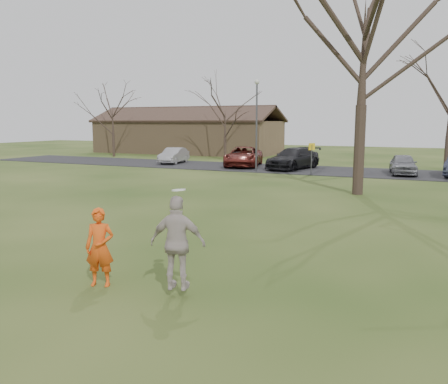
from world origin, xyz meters
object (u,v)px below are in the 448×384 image
Objects in this scene: catching_play at (178,243)px; big_tree at (364,43)px; building at (188,135)px; lamp_post at (257,114)px; player_defender at (100,247)px; car_4 at (403,164)px; car_3 at (293,158)px; car_1 at (174,155)px; car_2 at (243,157)px.

catching_play is 0.14× the size of big_tree.
lamp_post reaches higher than building.
building is at bearing 132.09° from lamp_post.
player_defender is 1.85m from catching_play.
big_tree is at bearing -106.67° from car_4.
catching_play is (4.94, -25.09, 0.30)m from car_3.
car_1 is at bearing 168.69° from car_4.
catching_play is at bearing -61.26° from building.
car_2 is at bearing 126.16° from lamp_post.
car_3 is (10.31, -0.44, 0.12)m from car_1.
building is (-15.90, 12.91, 1.13)m from car_3.
player_defender is 0.12× the size of big_tree.
car_2 reaches higher than car_1.
car_2 is 15.82m from big_tree.
lamp_post is at bearing 136.85° from big_tree.
car_4 is (4.41, 24.69, -0.13)m from player_defender.
lamp_post is at bearing 106.91° from catching_play.
car_1 is at bearing 120.85° from catching_play.
car_1 is 1.95× the size of catching_play.
big_tree reaches higher than car_4.
car_3 is (-3.11, 25.19, -0.03)m from player_defender.
big_tree is (22.00, -23.00, 5.07)m from building.
car_3 reaches higher than car_1.
catching_play is at bearing -73.09° from lamp_post.
car_3 is at bearing 167.94° from car_4.
catching_play is (-2.57, -24.59, 0.40)m from car_4.
car_3 is at bearing 121.17° from big_tree.
catching_play reaches higher than car_4.
car_3 is 0.84× the size of lamp_post.
car_4 is 0.28× the size of big_tree.
player_defender is 0.27× the size of lamp_post.
player_defender is 23.35m from lamp_post.
big_tree reaches higher than lamp_post.
car_1 is at bearing 165.10° from car_2.
building reaches higher than car_3.
catching_play is at bearing -104.28° from car_4.
big_tree is (-1.41, -9.60, 6.30)m from car_4.
lamp_post reaches higher than car_4.
building is (-23.41, 13.40, 1.23)m from car_4.
catching_play is (8.98, -25.43, 0.31)m from car_2.
car_3 reaches higher than car_4.
car_3 is at bearing -10.64° from car_1.
lamp_post is (-1.90, -2.59, 3.17)m from car_3.
building is at bearing 154.66° from car_3.
player_defender is at bearing -88.32° from car_2.
catching_play is 0.32× the size of lamp_post.
car_2 is at bearing 134.19° from big_tree.
car_3 is at bearing 53.84° from lamp_post.
car_1 is 0.62× the size of lamp_post.
player_defender is 28.93m from car_1.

